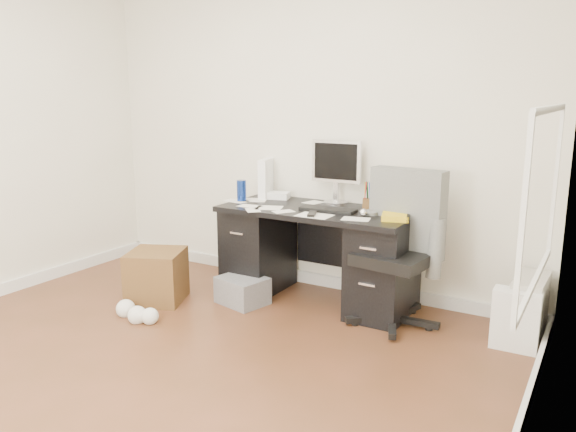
% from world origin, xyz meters
% --- Properties ---
extents(ground, '(4.00, 4.00, 0.00)m').
position_xyz_m(ground, '(0.00, 0.00, 0.00)').
color(ground, '#4C2E18').
rests_on(ground, ground).
extents(room_shell, '(4.02, 4.02, 2.71)m').
position_xyz_m(room_shell, '(0.03, 0.03, 1.66)').
color(room_shell, beige).
rests_on(room_shell, ground).
extents(desk, '(1.50, 0.70, 0.75)m').
position_xyz_m(desk, '(0.30, 1.65, 0.40)').
color(desk, black).
rests_on(desk, ground).
extents(loose_papers, '(1.10, 0.60, 0.00)m').
position_xyz_m(loose_papers, '(0.10, 1.60, 0.75)').
color(loose_papers, silver).
rests_on(loose_papers, desk).
extents(lcd_monitor, '(0.42, 0.25, 0.52)m').
position_xyz_m(lcd_monitor, '(0.34, 1.90, 1.01)').
color(lcd_monitor, silver).
rests_on(lcd_monitor, desk).
extents(keyboard, '(0.43, 0.16, 0.02)m').
position_xyz_m(keyboard, '(0.41, 1.60, 0.76)').
color(keyboard, black).
rests_on(keyboard, desk).
extents(computer_mouse, '(0.07, 0.07, 0.06)m').
position_xyz_m(computer_mouse, '(0.72, 1.56, 0.78)').
color(computer_mouse, silver).
rests_on(computer_mouse, desk).
extents(travel_mug, '(0.08, 0.08, 0.17)m').
position_xyz_m(travel_mug, '(-0.39, 1.61, 0.84)').
color(travel_mug, navy).
rests_on(travel_mug, desk).
extents(white_binder, '(0.21, 0.31, 0.33)m').
position_xyz_m(white_binder, '(-0.31, 1.87, 0.91)').
color(white_binder, white).
rests_on(white_binder, desk).
extents(magazine_file, '(0.16, 0.26, 0.28)m').
position_xyz_m(magazine_file, '(0.87, 1.90, 0.89)').
color(magazine_file, '#A1814E').
rests_on(magazine_file, desk).
extents(pen_cup, '(0.12, 0.12, 0.22)m').
position_xyz_m(pen_cup, '(0.67, 1.76, 0.86)').
color(pen_cup, brown).
rests_on(pen_cup, desk).
extents(yellow_book, '(0.25, 0.28, 0.04)m').
position_xyz_m(yellow_book, '(0.95, 1.59, 0.77)').
color(yellow_book, yellow).
rests_on(yellow_book, desk).
extents(paper_remote, '(0.25, 0.20, 0.02)m').
position_xyz_m(paper_remote, '(0.40, 1.40, 0.76)').
color(paper_remote, silver).
rests_on(paper_remote, desk).
extents(office_chair, '(0.70, 0.70, 1.10)m').
position_xyz_m(office_chair, '(0.98, 1.51, 0.55)').
color(office_chair, '#575A57').
rests_on(office_chair, ground).
extents(pc_tower, '(0.21, 0.44, 0.43)m').
position_xyz_m(pc_tower, '(1.85, 1.74, 0.21)').
color(pc_tower, '#A6A296').
rests_on(pc_tower, ground).
extents(shopping_bag, '(0.30, 0.22, 0.39)m').
position_xyz_m(shopping_bag, '(1.80, 1.52, 0.20)').
color(shopping_bag, white).
rests_on(shopping_bag, ground).
extents(wicker_basket, '(0.54, 0.54, 0.41)m').
position_xyz_m(wicker_basket, '(-0.80, 1.00, 0.20)').
color(wicker_basket, '#492B16').
rests_on(wicker_basket, ground).
extents(desk_printer, '(0.42, 0.37, 0.21)m').
position_xyz_m(desk_printer, '(-0.18, 1.30, 0.11)').
color(desk_printer, '#5D5E62').
rests_on(desk_printer, ground).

